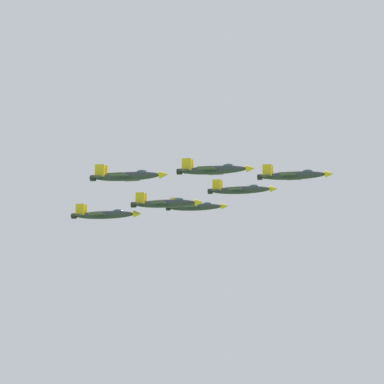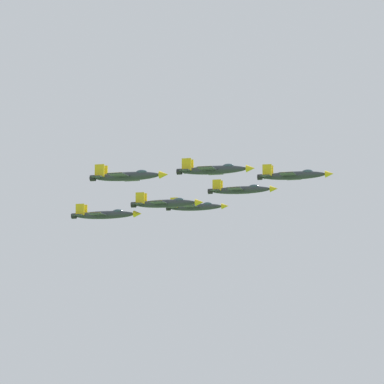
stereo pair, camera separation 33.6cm
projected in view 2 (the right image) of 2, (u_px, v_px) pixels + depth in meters
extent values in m
ellipsoid|color=#2D3338|center=(293.00, 176.00, 219.41)|extent=(14.61, 9.52, 2.01)
cone|color=gold|center=(329.00, 174.00, 216.94)|extent=(2.60, 2.49, 1.71)
ellipsoid|color=#334751|center=(307.00, 172.00, 218.54)|extent=(3.08, 2.64, 1.18)
cube|color=#2D3338|center=(290.00, 176.00, 219.61)|extent=(8.66, 11.50, 0.20)
cube|color=gold|center=(294.00, 179.00, 224.40)|extent=(3.19, 2.28, 0.24)
cube|color=gold|center=(286.00, 173.00, 214.84)|extent=(3.19, 2.28, 0.24)
cube|color=#2D3338|center=(267.00, 177.00, 221.27)|extent=(4.80, 5.89, 0.20)
cube|color=gold|center=(269.00, 172.00, 222.34)|extent=(2.08, 1.34, 2.91)
cube|color=gold|center=(267.00, 170.00, 220.43)|extent=(2.08, 1.34, 2.91)
cylinder|color=black|center=(260.00, 177.00, 221.75)|extent=(1.67, 1.78, 1.41)
ellipsoid|color=#2D3338|center=(241.00, 190.00, 236.96)|extent=(14.71, 9.44, 2.02)
cone|color=gold|center=(274.00, 189.00, 234.56)|extent=(2.60, 2.49, 1.72)
ellipsoid|color=#334751|center=(254.00, 187.00, 236.12)|extent=(3.09, 2.64, 1.18)
cube|color=#2D3338|center=(238.00, 191.00, 237.16)|extent=(8.62, 11.56, 0.20)
cube|color=gold|center=(242.00, 193.00, 241.97)|extent=(3.21, 2.27, 0.24)
cube|color=gold|center=(234.00, 188.00, 232.36)|extent=(3.21, 2.27, 0.24)
cube|color=#2D3338|center=(217.00, 191.00, 238.77)|extent=(4.79, 5.91, 0.20)
cube|color=gold|center=(219.00, 186.00, 239.85)|extent=(2.09, 1.33, 2.92)
cube|color=gold|center=(217.00, 185.00, 237.93)|extent=(2.09, 1.33, 2.92)
cylinder|color=black|center=(210.00, 191.00, 239.23)|extent=(1.67, 1.78, 1.42)
ellipsoid|color=#2D3338|center=(214.00, 170.00, 210.76)|extent=(14.78, 9.37, 2.03)
cone|color=gold|center=(251.00, 168.00, 208.41)|extent=(2.60, 2.48, 1.72)
ellipsoid|color=#334751|center=(228.00, 166.00, 209.94)|extent=(3.10, 2.63, 1.18)
cube|color=#2D3338|center=(210.00, 171.00, 210.95)|extent=(8.58, 11.59, 0.20)
cube|color=gold|center=(216.00, 174.00, 215.78)|extent=(3.22, 2.25, 0.24)
cube|color=gold|center=(205.00, 167.00, 206.13)|extent=(3.22, 2.25, 0.24)
cube|color=#2D3338|center=(186.00, 171.00, 212.53)|extent=(4.77, 5.92, 0.20)
cube|color=gold|center=(189.00, 166.00, 213.62)|extent=(2.10, 1.32, 2.93)
cube|color=gold|center=(186.00, 164.00, 211.69)|extent=(2.10, 1.32, 2.93)
cylinder|color=black|center=(179.00, 172.00, 212.98)|extent=(1.67, 1.78, 1.42)
ellipsoid|color=#2D3338|center=(196.00, 207.00, 254.32)|extent=(14.25, 9.27, 1.96)
cone|color=gold|center=(225.00, 206.00, 251.92)|extent=(2.53, 2.42, 1.67)
ellipsoid|color=#334751|center=(207.00, 204.00, 253.48)|extent=(3.01, 2.58, 1.15)
cube|color=#2D3338|center=(193.00, 208.00, 254.52)|extent=(8.44, 11.21, 0.20)
cube|color=gold|center=(198.00, 210.00, 259.19)|extent=(3.11, 2.22, 0.24)
cube|color=gold|center=(188.00, 205.00, 249.87)|extent=(3.11, 2.22, 0.24)
cube|color=#2D3338|center=(174.00, 208.00, 256.13)|extent=(4.68, 5.74, 0.20)
cube|color=gold|center=(176.00, 203.00, 257.18)|extent=(2.03, 1.31, 2.84)
cube|color=gold|center=(174.00, 203.00, 255.31)|extent=(2.03, 1.31, 2.84)
cylinder|color=black|center=(168.00, 208.00, 256.59)|extent=(1.63, 1.74, 1.38)
ellipsoid|color=#2D3338|center=(127.00, 176.00, 201.70)|extent=(14.46, 9.56, 2.00)
cone|color=gold|center=(164.00, 175.00, 199.19)|extent=(2.59, 2.48, 1.70)
ellipsoid|color=#334751|center=(142.00, 172.00, 200.82)|extent=(3.06, 2.64, 1.17)
cube|color=#2D3338|center=(124.00, 177.00, 201.91)|extent=(8.67, 11.40, 0.20)
cube|color=gold|center=(132.00, 180.00, 206.66)|extent=(3.16, 2.28, 0.24)
cube|color=gold|center=(115.00, 173.00, 197.19)|extent=(3.16, 2.28, 0.24)
cube|color=#2D3338|center=(100.00, 178.00, 203.60)|extent=(4.80, 5.84, 0.20)
cube|color=gold|center=(103.00, 172.00, 204.66)|extent=(2.06, 1.35, 2.89)
cube|color=gold|center=(100.00, 171.00, 202.77)|extent=(2.06, 1.35, 2.89)
cylinder|color=black|center=(93.00, 178.00, 204.09)|extent=(1.67, 1.77, 1.40)
ellipsoid|color=#2D3338|center=(165.00, 204.00, 227.65)|extent=(14.98, 9.54, 2.06)
cone|color=gold|center=(200.00, 202.00, 225.25)|extent=(2.64, 2.52, 1.75)
ellipsoid|color=#334751|center=(179.00, 200.00, 226.81)|extent=(3.14, 2.68, 1.20)
cube|color=#2D3338|center=(162.00, 204.00, 227.85)|extent=(8.72, 11.76, 0.21)
cube|color=gold|center=(168.00, 206.00, 232.75)|extent=(3.26, 2.29, 0.25)
cube|color=gold|center=(156.00, 201.00, 222.96)|extent=(3.26, 2.29, 0.25)
cube|color=#2D3338|center=(140.00, 205.00, 229.46)|extent=(4.85, 6.01, 0.21)
cube|color=gold|center=(143.00, 199.00, 230.56)|extent=(2.13, 1.35, 2.97)
cube|color=gold|center=(140.00, 198.00, 228.60)|extent=(2.13, 1.35, 2.97)
cylinder|color=black|center=(134.00, 205.00, 229.92)|extent=(1.70, 1.81, 1.44)
ellipsoid|color=#2D3338|center=(105.00, 215.00, 231.84)|extent=(15.06, 9.63, 2.07)
cone|color=gold|center=(138.00, 214.00, 229.40)|extent=(2.66, 2.54, 1.76)
ellipsoid|color=#334751|center=(118.00, 211.00, 230.99)|extent=(3.16, 2.70, 1.21)
cube|color=#2D3338|center=(102.00, 216.00, 232.04)|extent=(8.80, 11.83, 0.21)
cube|color=gold|center=(109.00, 218.00, 236.97)|extent=(3.28, 2.31, 0.25)
cube|color=gold|center=(94.00, 213.00, 227.13)|extent=(3.28, 2.31, 0.25)
cube|color=#2D3338|center=(80.00, 216.00, 233.68)|extent=(4.89, 6.05, 0.21)
cube|color=gold|center=(83.00, 210.00, 234.79)|extent=(2.14, 1.36, 2.99)
cube|color=gold|center=(80.00, 210.00, 232.82)|extent=(2.14, 1.36, 2.99)
cylinder|color=black|center=(74.00, 216.00, 234.15)|extent=(1.71, 1.82, 1.45)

